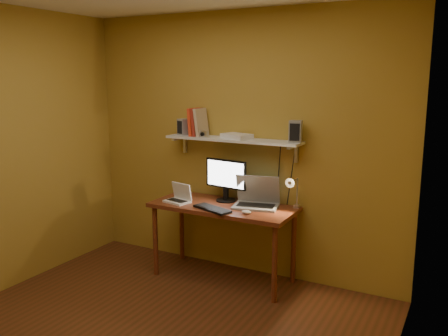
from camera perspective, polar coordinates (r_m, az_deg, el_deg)
The scene contains 14 objects.
room at distance 3.40m, azimuth -10.15°, elevation -0.55°, with size 3.44×3.24×2.64m.
desk at distance 4.60m, azimuth -0.11°, elevation -5.49°, with size 1.40×0.60×0.75m.
wall_shelf at distance 4.62m, azimuth 1.03°, elevation 3.40°, with size 1.40×0.25×0.21m.
monitor at distance 4.66m, azimuth 0.22°, elevation -1.20°, with size 0.46×0.22×0.42m.
laptop at distance 4.52m, azimuth 3.96°, elevation -3.67°, with size 0.47×0.38×0.30m.
netbook at distance 4.69m, azimuth -5.41°, elevation -3.46°, with size 0.28×0.23×0.19m.
keyboard at distance 4.41m, azimuth -1.41°, elevation -4.93°, with size 0.40×0.13×0.02m, color black.
mouse at distance 4.29m, azimuth 2.72°, elevation -5.31°, with size 0.09×0.06×0.03m, color white.
desk_lamp at distance 4.38m, azimuth 8.32°, elevation -2.48°, with size 0.09×0.23×0.38m.
speaker_left at distance 4.90m, azimuth -4.92°, elevation 4.95°, with size 0.09×0.09×0.17m, color gray.
speaker_right at distance 4.36m, azimuth 8.60°, elevation 4.36°, with size 0.11×0.11×0.20m, color gray.
books at distance 4.81m, azimuth -3.18°, elevation 5.54°, with size 0.15×0.19×0.28m.
shelf_camera at distance 4.71m, azimuth -2.47°, elevation 4.11°, with size 0.11×0.06×0.06m.
router at distance 4.60m, azimuth 1.55°, elevation 3.86°, with size 0.28×0.19×0.05m, color white.
Camera 1 is at (2.08, -2.60, 1.97)m, focal length 38.00 mm.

